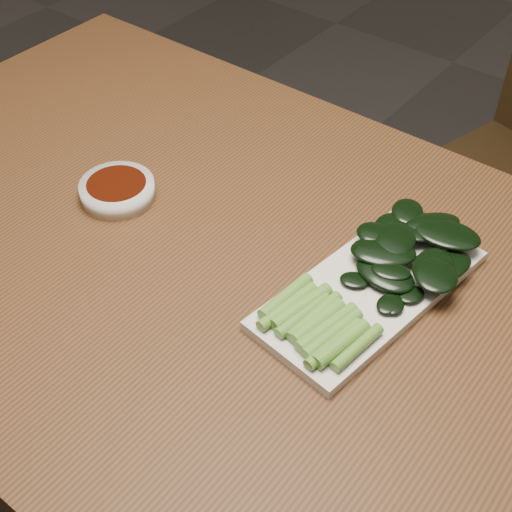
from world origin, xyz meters
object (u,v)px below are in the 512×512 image
object	(u,v)px
sauce_bowl	(117,190)
gai_lan	(386,266)
serving_plate	(369,290)
table	(250,305)

from	to	relation	value
sauce_bowl	gai_lan	distance (m)	0.40
sauce_bowl	gai_lan	size ratio (longest dim) A/B	0.32
serving_plate	table	bearing A→B (deg)	-158.41
table	serving_plate	distance (m)	0.18
gai_lan	serving_plate	bearing A→B (deg)	-97.17
sauce_bowl	serving_plate	bearing A→B (deg)	8.84
sauce_bowl	serving_plate	distance (m)	0.39
table	serving_plate	size ratio (longest dim) A/B	4.26
serving_plate	gai_lan	xyz separation A→B (m)	(0.00, 0.03, 0.02)
sauce_bowl	serving_plate	xyz separation A→B (m)	(0.39, 0.06, -0.01)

